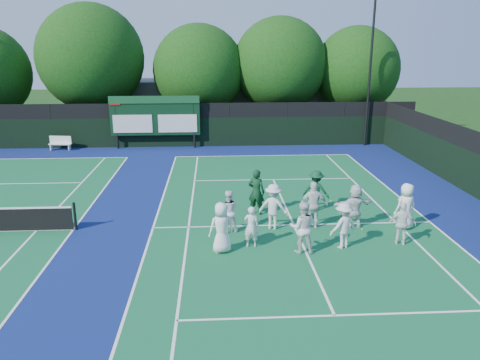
{
  "coord_description": "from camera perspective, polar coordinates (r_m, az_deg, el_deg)",
  "views": [
    {
      "loc": [
        -3.09,
        -15.98,
        6.84
      ],
      "look_at": [
        -2.0,
        3.0,
        1.3
      ],
      "focal_mm": 35.0,
      "sensor_mm": 36.0,
      "label": 1
    }
  ],
  "objects": [
    {
      "name": "ground",
      "position": [
        17.66,
        7.1,
        -6.68
      ],
      "size": [
        120.0,
        120.0,
        0.0
      ],
      "primitive_type": "plane",
      "color": "#15390F",
      "rests_on": "ground"
    },
    {
      "name": "court_apron",
      "position": [
        18.54,
        -12.14,
        -5.78
      ],
      "size": [
        34.0,
        32.0,
        0.01
      ],
      "primitive_type": "cube",
      "color": "navy",
      "rests_on": "ground"
    },
    {
      "name": "near_court",
      "position": [
        18.56,
        6.56,
        -5.46
      ],
      "size": [
        11.05,
        23.85,
        0.01
      ],
      "color": "#135F33",
      "rests_on": "ground"
    },
    {
      "name": "back_fence",
      "position": [
        32.58,
        -8.41,
        6.38
      ],
      "size": [
        34.0,
        0.08,
        3.0
      ],
      "color": "black",
      "rests_on": "ground"
    },
    {
      "name": "scoreboard",
      "position": [
        32.15,
        -10.35,
        7.66
      ],
      "size": [
        6.0,
        0.21,
        3.55
      ],
      "color": "black",
      "rests_on": "ground"
    },
    {
      "name": "clubhouse",
      "position": [
        40.29,
        -1.73,
        9.33
      ],
      "size": [
        18.0,
        6.0,
        4.0
      ],
      "primitive_type": "cube",
      "color": "slate",
      "rests_on": "ground"
    },
    {
      "name": "light_pole_right",
      "position": [
        33.41,
        15.73,
        14.73
      ],
      "size": [
        1.2,
        0.3,
        10.12
      ],
      "color": "black",
      "rests_on": "ground"
    },
    {
      "name": "bench",
      "position": [
        33.59,
        -21.05,
        4.28
      ],
      "size": [
        1.53,
        0.59,
        0.94
      ],
      "color": "silver",
      "rests_on": "ground"
    },
    {
      "name": "tree_b",
      "position": [
        36.61,
        -17.43,
        13.72
      ],
      "size": [
        7.67,
        7.67,
        9.72
      ],
      "color": "black",
      "rests_on": "ground"
    },
    {
      "name": "tree_c",
      "position": [
        35.63,
        -4.77,
        12.86
      ],
      "size": [
        6.77,
        6.77,
        8.34
      ],
      "color": "black",
      "rests_on": "ground"
    },
    {
      "name": "tree_d",
      "position": [
        35.97,
        5.11,
        13.57
      ],
      "size": [
        6.94,
        6.94,
        8.85
      ],
      "color": "black",
      "rests_on": "ground"
    },
    {
      "name": "tree_e",
      "position": [
        37.27,
        14.21,
        12.69
      ],
      "size": [
        6.37,
        6.37,
        8.2
      ],
      "color": "black",
      "rests_on": "ground"
    },
    {
      "name": "tennis_ball_1",
      "position": [
        21.48,
        10.98,
        -2.53
      ],
      "size": [
        0.07,
        0.07,
        0.07
      ],
      "primitive_type": "sphere",
      "color": "#BAD819",
      "rests_on": "ground"
    },
    {
      "name": "tennis_ball_3",
      "position": [
        20.0,
        -1.55,
        -3.65
      ],
      "size": [
        0.07,
        0.07,
        0.07
      ],
      "primitive_type": "sphere",
      "color": "#BAD819",
      "rests_on": "ground"
    },
    {
      "name": "tennis_ball_4",
      "position": [
        21.15,
        5.2,
        -2.6
      ],
      "size": [
        0.07,
        0.07,
        0.07
      ],
      "primitive_type": "sphere",
      "color": "#BAD819",
      "rests_on": "ground"
    },
    {
      "name": "tennis_ball_5",
      "position": [
        18.54,
        14.67,
        -5.85
      ],
      "size": [
        0.07,
        0.07,
        0.07
      ],
      "primitive_type": "sphere",
      "color": "#BAD819",
      "rests_on": "ground"
    },
    {
      "name": "player_front_0",
      "position": [
        15.86,
        -2.28,
        -5.82
      ],
      "size": [
        0.99,
        0.79,
        1.77
      ],
      "primitive_type": "imported",
      "rotation": [
        0.0,
        0.0,
        3.43
      ],
      "color": "white",
      "rests_on": "ground"
    },
    {
      "name": "player_front_1",
      "position": [
        16.29,
        1.37,
        -5.72
      ],
      "size": [
        0.56,
        0.39,
        1.49
      ],
      "primitive_type": "imported",
      "rotation": [
        0.0,
        0.0,
        3.08
      ],
      "color": "silver",
      "rests_on": "ground"
    },
    {
      "name": "player_front_2",
      "position": [
        15.96,
        7.61,
        -5.74
      ],
      "size": [
        0.95,
        0.79,
        1.81
      ],
      "primitive_type": "imported",
      "rotation": [
        0.0,
        0.0,
        3.02
      ],
      "color": "silver",
      "rests_on": "ground"
    },
    {
      "name": "player_front_3",
      "position": [
        16.58,
        12.5,
        -5.44
      ],
      "size": [
        1.22,
        0.99,
        1.64
      ],
      "primitive_type": "imported",
      "rotation": [
        0.0,
        0.0,
        3.56
      ],
      "color": "silver",
      "rests_on": "ground"
    },
    {
      "name": "player_front_4",
      "position": [
        17.44,
        19.18,
        -5.06
      ],
      "size": [
        0.98,
        0.62,
        1.55
      ],
      "primitive_type": "imported",
      "rotation": [
        0.0,
        0.0,
        2.85
      ],
      "color": "white",
      "rests_on": "ground"
    },
    {
      "name": "player_back_0",
      "position": [
        17.54,
        -1.47,
        -3.85
      ],
      "size": [
        0.85,
        0.69,
        1.63
      ],
      "primitive_type": "imported",
      "rotation": [
        0.0,
        0.0,
        3.24
      ],
      "color": "white",
      "rests_on": "ground"
    },
    {
      "name": "player_back_1",
      "position": [
        17.87,
        4.09,
        -3.26
      ],
      "size": [
        1.31,
        1.04,
        1.77
      ],
      "primitive_type": "imported",
      "rotation": [
        0.0,
        0.0,
        2.76
      ],
      "color": "silver",
      "rests_on": "ground"
    },
    {
      "name": "player_back_2",
      "position": [
        18.13,
        8.95,
        -3.02
      ],
      "size": [
        1.1,
        0.5,
        1.84
      ],
      "primitive_type": "imported",
      "rotation": [
        0.0,
        0.0,
        3.09
      ],
      "color": "white",
      "rests_on": "ground"
    },
    {
      "name": "player_back_3",
      "position": [
        18.48,
        13.8,
        -3.12
      ],
      "size": [
        1.66,
        0.78,
        1.73
      ],
      "primitive_type": "imported",
      "rotation": [
        0.0,
        0.0,
        3.32
      ],
      "color": "white",
      "rests_on": "ground"
    },
    {
      "name": "player_back_4",
      "position": [
        18.91,
        19.57,
        -3.03
      ],
      "size": [
        1.01,
        0.8,
        1.8
      ],
      "primitive_type": "imported",
      "rotation": [
        0.0,
        0.0,
        3.43
      ],
      "color": "white",
      "rests_on": "ground"
    },
    {
      "name": "coach_left",
      "position": [
        19.34,
        2.01,
        -1.47
      ],
      "size": [
        0.83,
        0.7,
        1.92
      ],
      "primitive_type": "imported",
      "rotation": [
        0.0,
        0.0,
        2.74
      ],
      "color": "#0D321A",
      "rests_on": "ground"
    },
    {
      "name": "coach_right",
      "position": [
        20.08,
        9.24,
        -1.27
      ],
      "size": [
        1.29,
        1.04,
        1.74
      ],
      "primitive_type": "imported",
      "rotation": [
        0.0,
        0.0,
        2.74
      ],
      "color": "#103C24",
      "rests_on": "ground"
    }
  ]
}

